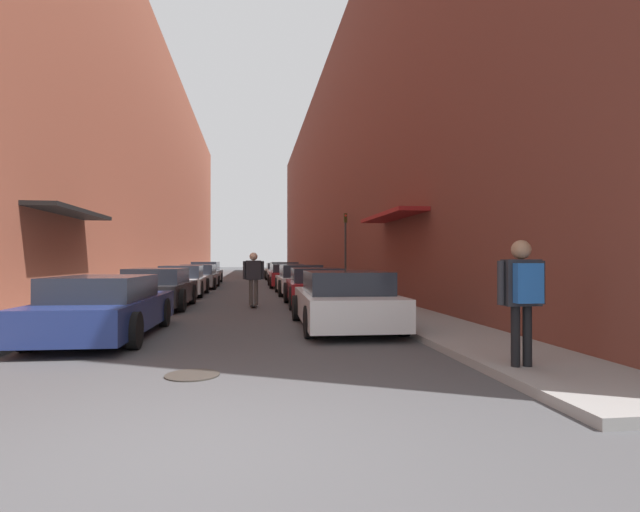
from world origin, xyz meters
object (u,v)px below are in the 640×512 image
parked_car_right_2 (300,280)px  parked_car_right_5 (278,271)px  parked_car_left_1 (158,289)px  traffic_light (345,242)px  parked_car_left_3 (199,277)px  parked_car_right_3 (286,276)px  parked_car_left_0 (105,307)px  manhole_cover (192,375)px  skateboarder (254,274)px  pedestrian (522,288)px  parked_car_right_0 (344,300)px  parked_car_right_4 (284,273)px  parked_car_right_1 (315,287)px  parked_car_left_4 (206,273)px  parked_car_left_2 (182,281)px

parked_car_right_2 → parked_car_right_5: (-0.11, 16.43, -0.00)m
parked_car_left_1 → traffic_light: bearing=47.0°
parked_car_left_3 → parked_car_right_3: bearing=5.7°
parked_car_left_0 → manhole_cover: 4.04m
skateboarder → parked_car_right_5: bearing=85.1°
parked_car_right_2 → pedestrian: pedestrian is taller
parked_car_right_0 → parked_car_right_2: size_ratio=1.02×
parked_car_left_0 → parked_car_right_4: (4.85, 22.85, 0.06)m
parked_car_left_1 → traffic_light: traffic_light is taller
parked_car_left_0 → traffic_light: traffic_light is taller
parked_car_right_1 → skateboarder: skateboarder is taller
parked_car_left_0 → parked_car_right_1: bearing=50.8°
parked_car_right_1 → traffic_light: traffic_light is taller
parked_car_left_0 → traffic_light: bearing=62.1°
parked_car_right_4 → pedestrian: pedestrian is taller
parked_car_right_4 → skateboarder: bearing=-96.7°
parked_car_right_3 → parked_car_right_4: (0.19, 5.59, 0.02)m
parked_car_right_0 → pedestrian: size_ratio=2.78×
parked_car_left_4 → parked_car_right_3: (4.78, -5.12, -0.03)m
parked_car_right_0 → parked_car_right_3: 16.54m
parked_car_left_4 → pedestrian: pedestrian is taller
parked_car_left_0 → parked_car_right_3: size_ratio=0.98×
parked_car_right_4 → manhole_cover: (-2.82, -26.30, -0.63)m
parked_car_right_2 → skateboarder: (-2.01, -5.60, 0.44)m
parked_car_left_3 → parked_car_right_3: 4.66m
parked_car_left_2 → traffic_light: 7.98m
parked_car_right_5 → skateboarder: bearing=-94.9°
manhole_cover → parked_car_right_3: bearing=82.8°
parked_car_left_2 → manhole_cover: (2.12, -14.71, -0.60)m
traffic_light → parked_car_right_4: bearing=105.0°
pedestrian → parked_car_right_0: bearing=106.9°
parked_car_right_0 → parked_car_left_0: bearing=-171.3°
parked_car_left_4 → pedestrian: (6.38, -26.43, 0.49)m
parked_car_right_3 → parked_car_right_4: 5.59m
parked_car_right_2 → parked_car_right_4: (0.00, 11.47, 0.02)m
parked_car_right_0 → parked_car_right_4: parked_car_right_4 is taller
parked_car_right_0 → manhole_cover: 5.05m
parked_car_right_2 → parked_car_right_3: parked_car_right_2 is taller
parked_car_right_0 → traffic_light: bearing=79.2°
parked_car_right_0 → parked_car_right_1: 5.19m
parked_car_right_0 → parked_car_right_5: size_ratio=1.07×
parked_car_left_3 → skateboarder: bearing=-75.6°
parked_car_right_4 → traffic_light: size_ratio=1.18×
parked_car_right_1 → parked_car_right_3: 11.35m
parked_car_left_3 → skateboarder: skateboarder is taller
parked_car_left_1 → parked_car_left_3: 10.92m
parked_car_left_3 → parked_car_right_1: parked_car_left_3 is taller
parked_car_right_1 → parked_car_right_5: size_ratio=0.99×
parked_car_right_5 → parked_car_right_3: bearing=-90.4°
parked_car_right_2 → traffic_light: 3.83m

